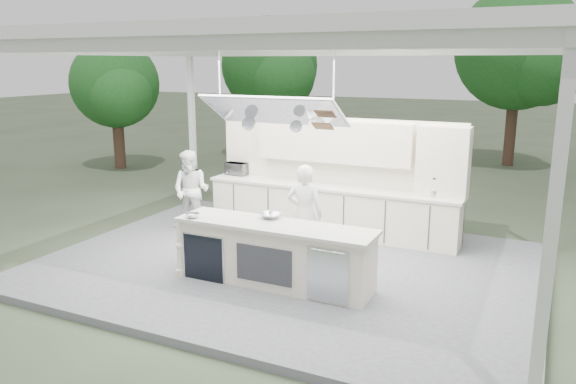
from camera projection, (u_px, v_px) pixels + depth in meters
The scene contains 12 objects.
ground at pixel (288, 270), 9.48m from camera, with size 90.00×90.00×0.00m, color #435137.
stage_deck at pixel (288, 266), 9.47m from camera, with size 8.00×6.00×0.12m, color slate.
tent at pixel (288, 43), 8.62m from camera, with size 8.20×6.20×3.86m.
demo_island at pixel (273, 254), 8.47m from camera, with size 3.10×0.79×0.95m.
back_counter at pixel (330, 209), 11.02m from camera, with size 5.08×0.72×0.95m.
back_wall_unit at pixel (356, 160), 10.79m from camera, with size 5.05×0.48×2.25m.
tree_cluster at pixel (419, 66), 17.39m from camera, with size 19.55×9.40×5.85m.
head_chef at pixel (305, 214), 9.30m from camera, with size 0.61×0.40×1.68m, color white.
sous_chef at pixel (191, 190), 11.19m from camera, with size 0.78×0.61×1.60m, color white.
toaster_oven at pixel (237, 169), 11.96m from camera, with size 0.48×0.32×0.26m, color #AFB0B6.
bowl_large at pixel (271, 216), 8.66m from camera, with size 0.32×0.32×0.08m, color silver.
bowl_small at pixel (193, 216), 8.68m from camera, with size 0.22×0.22×0.07m, color silver.
Camera 1 is at (3.84, -8.07, 3.44)m, focal length 35.00 mm.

